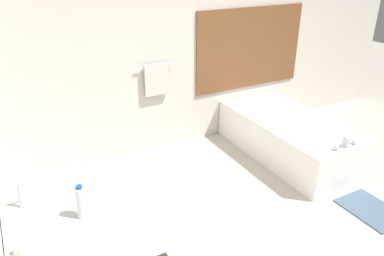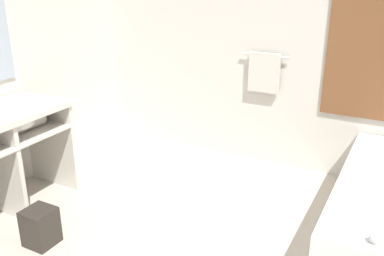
# 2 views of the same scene
# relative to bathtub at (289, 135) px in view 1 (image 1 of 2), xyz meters

# --- Properties ---
(ground_plane) EXTENTS (16.00, 16.00, 0.00)m
(ground_plane) POSITION_rel_bathtub_xyz_m (-1.13, -1.24, -0.27)
(ground_plane) COLOR beige
(ground_plane) RESTS_ON ground
(wall_back_with_blinds) EXTENTS (7.40, 0.13, 2.70)m
(wall_back_with_blinds) POSITION_rel_bathtub_xyz_m (-1.09, 0.99, 1.07)
(wall_back_with_blinds) COLOR silver
(wall_back_with_blinds) RESTS_ON ground_plane
(vanity_counter) EXTENTS (0.63, 1.23, 0.88)m
(vanity_counter) POSITION_rel_bathtub_xyz_m (-3.00, -1.05, 0.37)
(vanity_counter) COLOR silver
(vanity_counter) RESTS_ON ground_plane
(sink_faucet) EXTENTS (0.09, 0.04, 0.18)m
(sink_faucet) POSITION_rel_bathtub_xyz_m (-3.17, -0.90, 0.70)
(sink_faucet) COLOR silver
(sink_faucet) RESTS_ON vanity_counter
(bathtub) EXTENTS (0.94, 1.90, 0.62)m
(bathtub) POSITION_rel_bathtub_xyz_m (0.00, 0.00, 0.00)
(bathtub) COLOR white
(bathtub) RESTS_ON ground_plane
(water_bottle_1) EXTENTS (0.07, 0.07, 0.23)m
(water_bottle_1) POSITION_rel_bathtub_xyz_m (-2.85, -1.18, 0.72)
(water_bottle_1) COLOR silver
(water_bottle_1) RESTS_ON vanity_counter
(bath_mat) EXTENTS (0.45, 0.60, 0.02)m
(bath_mat) POSITION_rel_bathtub_xyz_m (-0.04, -1.33, -0.27)
(bath_mat) COLOR slate
(bath_mat) RESTS_ON ground_plane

